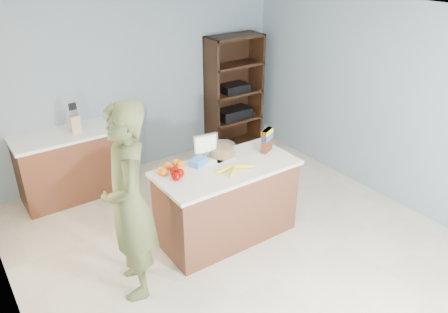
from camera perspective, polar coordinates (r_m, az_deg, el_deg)
floor at (r=4.99m, az=2.34°, el=-11.84°), size 4.50×5.00×0.02m
walls at (r=4.17m, az=2.76°, el=6.26°), size 4.52×5.02×2.51m
counter_peninsula at (r=4.94m, az=0.33°, el=-6.29°), size 1.56×0.76×0.90m
back_cabinet at (r=6.04m, az=-19.77°, el=-1.12°), size 1.24×0.62×0.90m
shelving_unit at (r=7.08m, az=1.08°, el=8.17°), size 0.90×0.40×1.80m
person at (r=4.04m, az=-12.30°, el=-5.99°), size 0.64×0.80×1.93m
knife_block at (r=5.80m, az=-18.86°, el=4.10°), size 0.12×0.10×0.31m
envelopes at (r=4.80m, az=-0.42°, el=-0.67°), size 0.38×0.21×0.00m
bananas at (r=4.60m, az=1.61°, el=-1.58°), size 0.43×0.24×0.05m
apples at (r=4.49m, az=-6.19°, el=-2.22°), size 0.16×0.21×0.09m
oranges at (r=4.62m, az=-6.71°, el=-1.45°), size 0.32×0.25×0.08m
blue_carton at (r=4.72m, az=-3.36°, el=-0.69°), size 0.21×0.18×0.08m
salad_bowl at (r=4.92m, az=-0.24°, el=0.80°), size 0.30×0.30×0.13m
tv at (r=4.82m, az=-2.46°, el=1.54°), size 0.28×0.12×0.28m
cereal_box at (r=5.00m, az=5.63°, el=2.34°), size 0.19×0.14×0.27m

